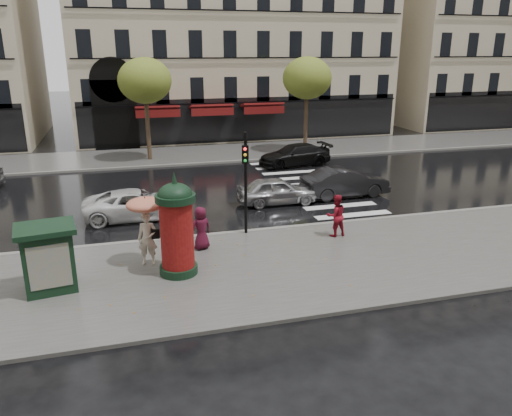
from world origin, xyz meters
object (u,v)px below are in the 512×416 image
object	(u,v)px
traffic_light	(246,174)
car_darkgrey	(345,182)
morris_column	(177,226)
woman_umbrella	(146,219)
car_white	(137,204)
woman_red	(336,215)
man_burgundy	(201,228)
newsstand	(48,257)
car_black	(294,155)
car_silver	(277,191)

from	to	relation	value
traffic_light	car_darkgrey	bearing A→B (deg)	33.64
morris_column	traffic_light	world-z (taller)	traffic_light
woman_umbrella	car_white	world-z (taller)	woman_umbrella
traffic_light	car_darkgrey	xyz separation A→B (m)	(6.20, 4.13, -1.83)
woman_red	man_burgundy	size ratio (longest dim) A/B	1.05
car_white	morris_column	bearing A→B (deg)	-170.15
newsstand	car_black	world-z (taller)	newsstand
woman_umbrella	car_darkgrey	bearing A→B (deg)	31.07
morris_column	car_white	size ratio (longest dim) A/B	0.74
woman_umbrella	car_silver	size ratio (longest dim) A/B	0.63
car_darkgrey	car_black	size ratio (longest dim) A/B	0.95
woman_red	car_black	bearing A→B (deg)	-107.66
newsstand	car_silver	distance (m)	11.70
man_burgundy	newsstand	distance (m)	5.33
woman_red	man_burgundy	xyz separation A→B (m)	(-5.27, 0.08, -0.04)
newsstand	car_darkgrey	bearing A→B (deg)	28.89
newsstand	car_silver	bearing A→B (deg)	36.45
woman_red	newsstand	size ratio (longest dim) A/B	0.82
morris_column	car_white	bearing A→B (deg)	99.10
man_burgundy	traffic_light	bearing A→B (deg)	-171.82
man_burgundy	newsstand	xyz separation A→B (m)	(-4.94, -2.00, 0.26)
woman_red	morris_column	distance (m)	6.63
car_silver	woman_umbrella	bearing A→B (deg)	133.25
morris_column	car_black	size ratio (longest dim) A/B	0.73
morris_column	man_burgundy	bearing A→B (deg)	60.35
traffic_light	newsstand	size ratio (longest dim) A/B	1.97
car_darkgrey	car_white	size ratio (longest dim) A/B	0.96
traffic_light	car_white	distance (m)	5.62
traffic_light	car_silver	size ratio (longest dim) A/B	1.05
man_burgundy	morris_column	xyz separation A→B (m)	(-1.07, -1.87, 0.85)
man_burgundy	woman_red	bearing A→B (deg)	157.92
car_white	woman_umbrella	bearing A→B (deg)	-177.81
car_white	man_burgundy	bearing A→B (deg)	-154.38
woman_red	car_black	distance (m)	12.88
woman_red	man_burgundy	world-z (taller)	woman_red
morris_column	car_black	world-z (taller)	morris_column
newsstand	woman_umbrella	bearing A→B (deg)	20.81
woman_red	car_black	xyz separation A→B (m)	(2.80, 12.57, -0.28)
traffic_light	car_black	bearing A→B (deg)	61.81
car_black	morris_column	bearing A→B (deg)	-38.56
traffic_light	car_black	xyz separation A→B (m)	(6.10, 11.39, -1.88)
woman_umbrella	car_darkgrey	size ratio (longest dim) A/B	0.55
morris_column	newsstand	xyz separation A→B (m)	(-3.87, -0.13, -0.59)
man_burgundy	car_black	size ratio (longest dim) A/B	0.34
man_burgundy	newsstand	bearing A→B (deg)	0.79
man_burgundy	car_darkgrey	distance (m)	9.70
morris_column	traffic_light	size ratio (longest dim) A/B	0.85
morris_column	car_darkgrey	size ratio (longest dim) A/B	0.77
morris_column	traffic_light	bearing A→B (deg)	44.51
woman_red	morris_column	xyz separation A→B (m)	(-6.34, -1.79, 0.81)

